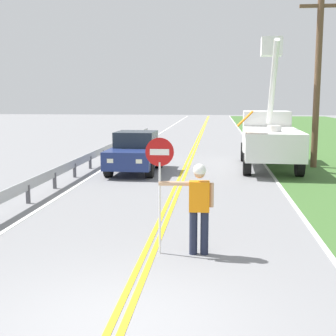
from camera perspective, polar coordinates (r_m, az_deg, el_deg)
ground_plane at (r=6.79m, az=-6.16°, el=-18.54°), size 160.00×160.00×0.00m
centerline_yellow_left at (r=26.12m, az=2.82°, el=1.82°), size 0.11×110.00×0.01m
centerline_yellow_right at (r=26.11m, az=3.21°, el=1.81°), size 0.11×110.00×0.01m
edge_line_right at (r=26.18m, az=10.91°, el=1.69°), size 0.12×110.00×0.01m
edge_line_left at (r=26.54m, az=-4.78°, el=1.91°), size 0.12×110.00×0.01m
flagger_worker at (r=9.16m, az=3.79°, el=-4.32°), size 1.09×0.25×1.83m
stop_sign_paddle at (r=9.06m, az=-1.03°, el=-0.16°), size 0.56×0.04×2.33m
utility_bucket_truck at (r=21.39m, az=12.31°, el=3.94°), size 2.85×6.87×5.73m
oncoming_sedan_nearest at (r=19.44m, az=-4.04°, el=1.92°), size 1.99×4.14×1.70m
utility_pole_near at (r=21.70m, az=17.92°, el=10.55°), size 1.80×0.28×7.60m
guardrail_left_shoulder at (r=21.78m, az=-8.77°, el=1.73°), size 0.10×32.00×0.71m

